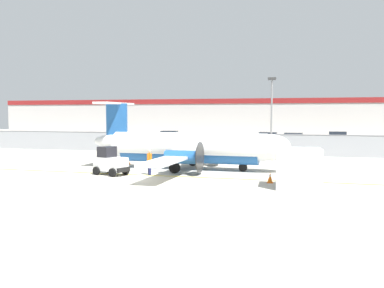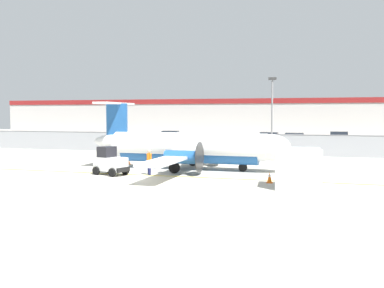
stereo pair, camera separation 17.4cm
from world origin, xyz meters
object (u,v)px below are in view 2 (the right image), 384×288
Objects in this scene: baggage_tug at (110,162)px; parked_car_0 at (115,140)px; traffic_cone_near_left at (128,160)px; parked_car_4 at (295,139)px; traffic_cone_near_right at (270,178)px; parked_car_2 at (212,140)px; parked_car_1 at (170,136)px; parked_car_5 at (340,138)px; parked_car_3 at (268,138)px; ground_crew_worker at (149,161)px; commuter_airplane at (192,148)px; apron_light_pole at (272,111)px; cargo_container at (298,168)px.

baggage_tug is 23.89m from parked_car_0.
traffic_cone_near_left is 25.97m from parked_car_4.
traffic_cone_near_right is 26.93m from parked_car_2.
traffic_cone_near_right is (10.57, -0.47, -0.54)m from baggage_tug.
traffic_cone_near_left is at bearing 96.04° from parked_car_1.
parked_car_0 is at bearing -168.22° from parked_car_2.
baggage_tug reaches higher than traffic_cone_near_left.
parked_car_5 reaches higher than traffic_cone_near_right.
parked_car_3 is at bearing 171.75° from parked_car_1.
parked_car_3 is 3.67m from parked_car_4.
baggage_tug is 0.60× the size of parked_car_3.
ground_crew_worker is 31.32m from parked_car_1.
ground_crew_worker and parked_car_1 have the same top height.
parked_car_3 is (17.65, 8.39, 0.00)m from parked_car_0.
commuter_airplane is 6.25m from traffic_cone_near_left.
parked_car_1 is at bearing -112.90° from ground_crew_worker.
traffic_cone_near_right is at bearing -85.00° from apron_light_pole.
parked_car_5 is (26.63, 12.82, 0.00)m from parked_car_0.
ground_crew_worker is at bearing 128.58° from parked_car_0.
parked_car_0 is 1.01× the size of parked_car_1.
apron_light_pole is at bearing 126.01° from parked_car_1.
parked_car_4 is 0.58× the size of apron_light_pole.
baggage_tug is 0.60× the size of parked_car_4.
ground_crew_worker and parked_car_3 have the same top height.
commuter_airplane reaches higher than baggage_tug.
parked_car_2 is 8.14m from parked_car_3.
traffic_cone_near_left is at bearing 121.80° from baggage_tug.
parked_car_0 reaches higher than traffic_cone_near_left.
parked_car_0 and parked_car_4 have the same top height.
parked_car_1 is at bearing -106.56° from parked_car_0.
apron_light_pole reaches higher than parked_car_1.
parked_car_3 reaches higher than traffic_cone_near_left.
baggage_tug is 16.22m from apron_light_pole.
apron_light_pole reaches higher than baggage_tug.
commuter_airplane is 3.79× the size of parked_car_5.
baggage_tug is 0.35× the size of apron_light_pole.
parked_car_5 is at bearing 79.61° from cargo_container.
ground_crew_worker is at bearing 82.41° from parked_car_3.
parked_car_0 is at bearing 61.03° from parked_car_1.
ground_crew_worker is at bearing 32.20° from baggage_tug.
parked_car_0 reaches higher than traffic_cone_near_right.
baggage_tug reaches higher than parked_car_2.
parked_car_2 and parked_car_4 have the same top height.
cargo_container reaches higher than ground_crew_worker.
parked_car_3 is (7.35, 29.95, 0.04)m from baggage_tug.
commuter_airplane is at bearing 138.38° from cargo_container.
parked_car_5 is (22.67, 3.75, 0.00)m from parked_car_1.
cargo_container reaches higher than parked_car_5.
commuter_airplane is 2.20× the size of apron_light_pole.
parked_car_2 is (1.09, 24.74, 0.04)m from baggage_tug.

